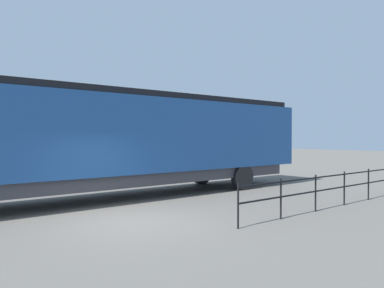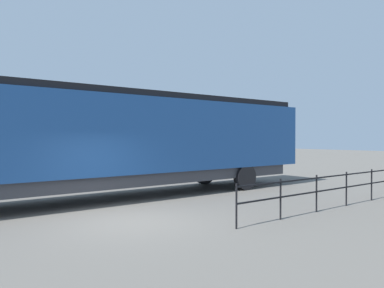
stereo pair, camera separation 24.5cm
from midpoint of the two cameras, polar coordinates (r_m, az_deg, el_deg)
ground_plane at (r=10.60m, az=-10.08°, el=-11.40°), size 120.00×120.00×0.00m
locomotive at (r=14.27m, az=-12.14°, el=0.85°), size 3.01×18.55×3.96m
platform_fence at (r=13.69m, az=21.46°, el=-5.54°), size 0.05×10.34×1.13m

